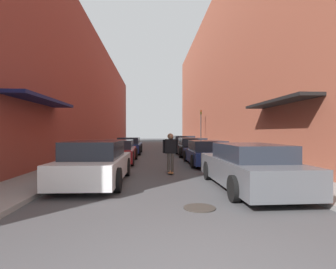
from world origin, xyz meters
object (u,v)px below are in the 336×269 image
parked_car_left_1 (118,151)px  skateboarder (170,149)px  parked_car_left_0 (96,163)px  parked_car_right_3 (184,144)px  parked_car_right_2 (192,147)px  traffic_light (201,125)px  manhole_cover (200,208)px  parked_car_right_1 (206,153)px  parked_car_right_0 (248,167)px  parked_car_right_4 (176,142)px  parked_car_left_2 (129,146)px

parked_car_left_1 → skateboarder: bearing=-57.0°
parked_car_left_0 → parked_car_right_3: bearing=72.5°
parked_car_right_2 → traffic_light: 8.66m
manhole_cover → traffic_light: 21.34m
skateboarder → manhole_cover: bearing=-86.5°
parked_car_right_1 → parked_car_right_2: 5.04m
parked_car_right_0 → parked_car_right_3: bearing=89.9°
parked_car_right_2 → traffic_light: (2.20, 8.17, 1.84)m
parked_car_right_4 → parked_car_right_2: bearing=-89.4°
parked_car_right_1 → traffic_light: 13.52m
parked_car_left_0 → parked_car_right_1: 6.55m
parked_car_left_1 → traffic_light: (6.84, 12.05, 1.85)m
parked_car_right_0 → parked_car_right_1: size_ratio=1.08×
manhole_cover → parked_car_right_3: bearing=84.2°
parked_car_right_4 → skateboarder: (-1.95, -18.89, 0.36)m
parked_car_left_1 → skateboarder: size_ratio=2.97×
parked_car_right_3 → traffic_light: size_ratio=1.09×
parked_car_left_2 → skateboarder: skateboarder is taller
skateboarder → traffic_light: 16.64m
parked_car_right_1 → parked_car_right_2: size_ratio=1.01×
parked_car_right_0 → skateboarder: bearing=125.4°
parked_car_left_0 → parked_car_right_0: (4.63, -1.07, -0.02)m
parked_car_right_1 → skateboarder: (-2.04, -2.81, 0.39)m
parked_car_right_1 → skateboarder: skateboarder is taller
parked_car_left_1 → manhole_cover: parked_car_left_1 is taller
parked_car_left_0 → skateboarder: bearing=36.0°
parked_car_left_0 → parked_car_left_1: bearing=90.2°
parked_car_left_0 → traffic_light: size_ratio=1.17×
parked_car_right_0 → parked_car_right_2: (-0.01, 10.77, -0.02)m
parked_car_left_1 → parked_car_right_2: bearing=39.9°
parked_car_left_1 → traffic_light: traffic_light is taller
parked_car_right_4 → skateboarder: 18.99m
parked_car_left_0 → manhole_cover: 4.15m
parked_car_left_1 → parked_car_right_1: size_ratio=1.09×
parked_car_left_1 → parked_car_right_3: 10.17m
parked_car_right_0 → parked_car_right_4: size_ratio=1.04×
parked_car_left_0 → parked_car_right_3: 15.56m
parked_car_left_0 → parked_car_left_2: parked_car_left_0 is taller
parked_car_right_1 → parked_car_right_2: parked_car_right_2 is taller
parked_car_right_0 → parked_car_left_1: bearing=124.0°
parked_car_right_3 → manhole_cover: size_ratio=5.96×
parked_car_right_0 → parked_car_right_1: parked_car_right_0 is taller
parked_car_right_0 → traffic_light: 19.16m
parked_car_left_2 → parked_car_left_0: bearing=-90.4°
parked_car_right_2 → traffic_light: bearing=75.0°
parked_car_right_2 → manhole_cover: bearing=-98.0°
parked_car_right_0 → traffic_light: size_ratio=1.25×
parked_car_left_0 → traffic_light: traffic_light is taller
parked_car_left_0 → parked_car_right_4: parked_car_left_0 is taller
parked_car_right_3 → manhole_cover: bearing=-95.8°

